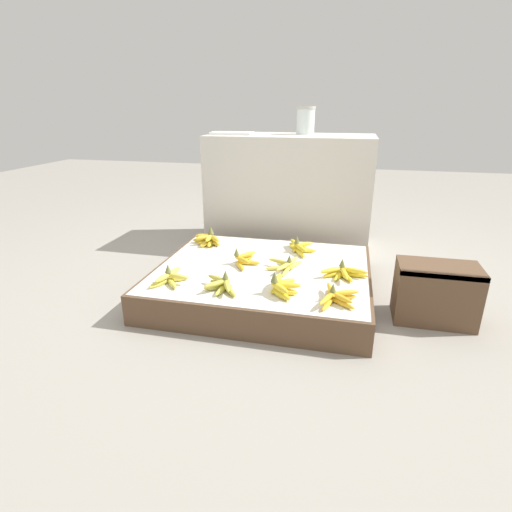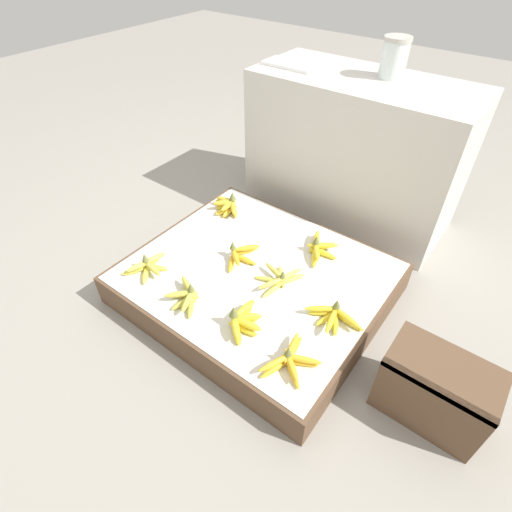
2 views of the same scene
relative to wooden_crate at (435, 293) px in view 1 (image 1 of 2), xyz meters
The scene contains 15 objects.
ground_plane 0.89m from the wooden_crate, behind, with size 10.00×10.00×0.00m, color gray.
display_platform 0.88m from the wooden_crate, behind, with size 1.15×0.99×0.16m.
back_vendor_table 1.36m from the wooden_crate, 131.04° to the left, with size 1.17×0.53×0.80m.
wooden_crate is the anchor object (origin of this frame).
banana_bunch_front_left 1.30m from the wooden_crate, behind, with size 0.18×0.22×0.10m.
banana_bunch_front_midleft 1.04m from the wooden_crate, 166.65° to the right, with size 0.20×0.17×0.10m.
banana_bunch_front_midright 0.76m from the wooden_crate, 163.98° to the right, with size 0.15×0.21×0.11m.
banana_bunch_front_right 0.53m from the wooden_crate, 153.08° to the right, with size 0.18×0.25×0.09m.
banana_bunch_middle_midleft 1.00m from the wooden_crate, behind, with size 0.15×0.24×0.10m.
banana_bunch_middle_midright 0.76m from the wooden_crate, behind, with size 0.19×0.24×0.08m.
banana_bunch_middle_right 0.45m from the wooden_crate, behind, with size 0.25×0.17×0.09m.
banana_bunch_back_left 1.36m from the wooden_crate, 163.57° to the left, with size 0.21×0.14×0.11m.
banana_bunch_back_midright 0.81m from the wooden_crate, 151.83° to the left, with size 0.19×0.24×0.10m.
glass_jar 1.53m from the wooden_crate, 126.05° to the left, with size 0.13×0.13×0.19m.
foam_tray_white 1.73m from the wooden_crate, 144.00° to the left, with size 0.29×0.14×0.02m.
Camera 1 is at (0.42, -1.99, 1.00)m, focal length 28.00 mm.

